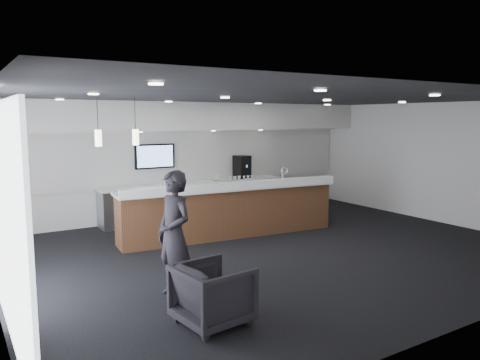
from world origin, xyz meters
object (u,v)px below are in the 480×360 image
armchair (213,294)px  service_counter (230,211)px  coffee_machine (242,167)px  lounge_guest (174,234)px

armchair → service_counter: bearing=-39.7°
coffee_machine → lounge_guest: 6.41m
armchair → lounge_guest: lounge_guest is taller
lounge_guest → coffee_machine: bearing=130.1°
coffee_machine → lounge_guest: lounge_guest is taller
service_counter → coffee_machine: (1.72, 2.22, 0.69)m
service_counter → lounge_guest: bearing=-128.1°
armchair → lounge_guest: 1.26m
armchair → lounge_guest: (-0.02, 1.14, 0.54)m
service_counter → lounge_guest: (-2.49, -2.61, 0.36)m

